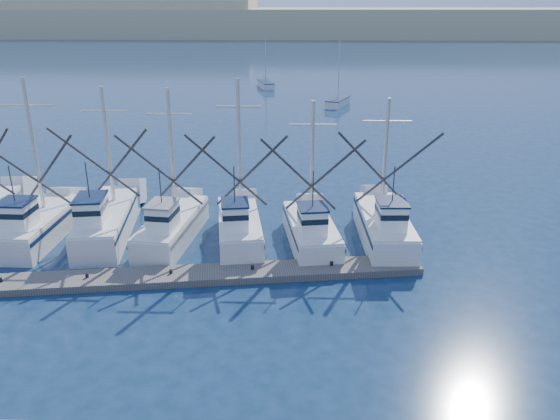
% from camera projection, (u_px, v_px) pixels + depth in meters
% --- Properties ---
extents(ground, '(500.00, 500.00, 0.00)m').
position_uv_depth(ground, '(372.00, 367.00, 20.49)').
color(ground, '#0D2439').
rests_on(ground, ground).
extents(floating_dock, '(27.00, 5.51, 0.36)m').
position_uv_depth(floating_dock, '(151.00, 278.00, 26.71)').
color(floating_dock, '#5F5A55').
rests_on(floating_dock, ground).
extents(dune_ridge, '(360.00, 60.00, 10.00)m').
position_uv_depth(dune_ridge, '(305.00, 22.00, 214.59)').
color(dune_ridge, tan).
rests_on(dune_ridge, ground).
extents(trawler_fleet, '(26.84, 9.14, 9.31)m').
position_uv_depth(trawler_fleet, '(160.00, 225.00, 30.91)').
color(trawler_fleet, silver).
rests_on(trawler_fleet, ground).
extents(sailboat_near, '(3.61, 5.81, 8.10)m').
position_uv_depth(sailboat_near, '(338.00, 102.00, 71.05)').
color(sailboat_near, silver).
rests_on(sailboat_near, ground).
extents(sailboat_far, '(3.09, 6.22, 8.10)m').
position_uv_depth(sailboat_far, '(266.00, 84.00, 85.89)').
color(sailboat_far, silver).
rests_on(sailboat_far, ground).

